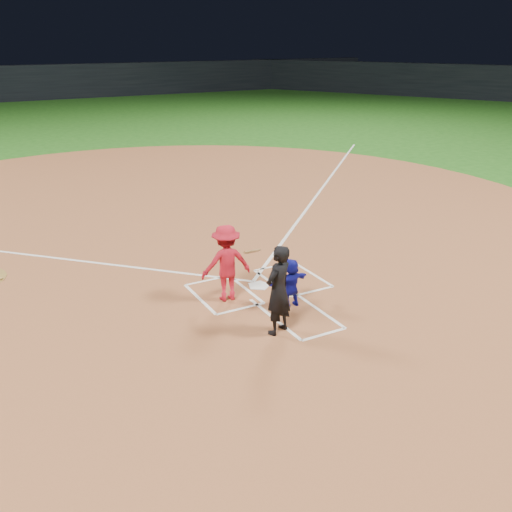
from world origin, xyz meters
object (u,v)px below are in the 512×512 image
catcher (291,283)px  batter_at_plate (226,263)px  umpire (278,290)px  home_plate (259,286)px

catcher → batter_at_plate: 1.56m
catcher → umpire: 1.32m
umpire → batter_at_plate: umpire is taller
home_plate → umpire: (-0.79, -2.24, 0.95)m
home_plate → umpire: 2.56m
home_plate → catcher: 1.45m
umpire → batter_at_plate: (-0.23, 1.95, -0.05)m
umpire → catcher: bearing=-157.1°
umpire → batter_at_plate: bearing=-106.3°
umpire → batter_at_plate: size_ratio=1.06×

